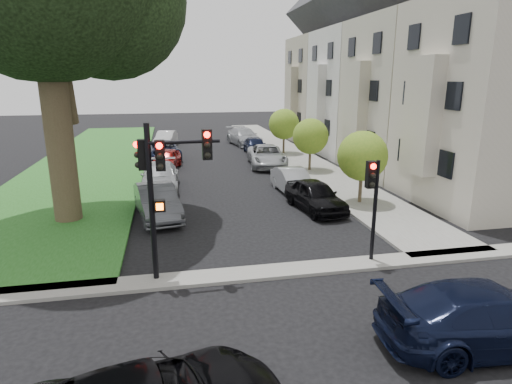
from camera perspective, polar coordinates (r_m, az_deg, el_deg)
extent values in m
plane|color=black|center=(12.70, 4.64, -14.60)|extent=(140.00, 140.00, 0.00)
cube|color=#225C18|center=(35.62, -20.76, 4.01)|extent=(8.00, 44.00, 0.12)
cube|color=gray|center=(36.51, 4.48, 5.19)|extent=(3.50, 44.00, 0.12)
cube|color=gray|center=(14.38, 2.42, -10.56)|extent=(60.00, 1.00, 0.12)
cube|color=#B2AC94|center=(24.33, 29.12, 10.19)|extent=(7.00, 7.40, 10.00)
cube|color=#B2AC94|center=(22.09, 21.20, 9.44)|extent=(0.70, 2.20, 5.50)
cube|color=black|center=(22.19, 22.12, 11.97)|extent=(0.08, 3.60, 6.00)
cube|color=tan|center=(30.45, 19.94, 11.76)|extent=(7.00, 7.40, 10.00)
cube|color=tan|center=(28.69, 13.12, 11.11)|extent=(0.70, 2.20, 5.50)
cube|color=black|center=(28.77, 13.80, 13.08)|extent=(0.08, 3.60, 6.00)
cube|color=beige|center=(37.08, 13.87, 12.64)|extent=(7.00, 7.40, 10.00)
cube|color=beige|center=(35.64, 8.08, 12.04)|extent=(0.70, 2.20, 5.50)
cube|color=black|center=(35.71, 8.61, 13.63)|extent=(0.08, 3.60, 6.00)
cube|color=gray|center=(43.98, 9.66, 13.17)|extent=(7.00, 7.40, 10.00)
cube|color=#3F3F41|center=(44.40, 10.11, 22.84)|extent=(7.00, 7.55, 7.00)
cube|color=gray|center=(42.78, 4.69, 12.61)|extent=(0.70, 2.20, 5.50)
cube|color=black|center=(42.84, 5.11, 13.94)|extent=(0.08, 3.60, 6.00)
cylinder|color=#443622|center=(20.23, -24.87, 7.83)|extent=(1.16, 1.16, 8.43)
sphere|color=black|center=(21.02, -19.21, 23.07)|extent=(6.75, 6.75, 6.75)
cylinder|color=#443622|center=(22.29, 13.75, 0.63)|extent=(0.18, 0.18, 1.78)
sphere|color=#588A22|center=(21.96, 14.01, 4.69)|extent=(2.50, 2.50, 2.50)
cylinder|color=#443622|center=(29.63, 7.18, 4.40)|extent=(0.17, 0.17, 1.73)
sphere|color=#588A22|center=(29.38, 7.28, 7.38)|extent=(2.42, 2.42, 2.42)
cylinder|color=#443622|center=(36.14, 3.70, 6.45)|extent=(0.18, 0.18, 1.81)
sphere|color=#588A22|center=(35.93, 3.75, 9.02)|extent=(2.53, 2.53, 2.53)
cylinder|color=black|center=(13.34, -13.74, -1.82)|extent=(0.18, 0.18, 5.00)
cylinder|color=black|center=(12.92, -9.56, 6.61)|extent=(2.12, 0.18, 0.12)
cube|color=black|center=(12.98, -12.67, 4.77)|extent=(0.30, 0.26, 0.91)
cube|color=black|center=(12.98, -6.55, 6.33)|extent=(0.30, 0.26, 0.91)
cube|color=black|center=(13.24, -14.95, 4.82)|extent=(0.26, 0.30, 0.91)
sphere|color=#FF0C05|center=(12.79, -12.76, 6.01)|extent=(0.19, 0.19, 0.19)
sphere|color=black|center=(12.89, -12.61, 3.31)|extent=(0.19, 0.19, 0.19)
cube|color=black|center=(13.33, -12.71, -1.77)|extent=(0.34, 0.25, 0.37)
cube|color=#FF5905|center=(13.20, -12.72, -1.93)|extent=(0.21, 0.03, 0.21)
cylinder|color=black|center=(15.11, 15.52, -2.68)|extent=(0.14, 0.14, 3.63)
cube|color=black|center=(14.66, 15.05, 2.25)|extent=(0.29, 0.26, 0.91)
sphere|color=#FF0C05|center=(14.48, 15.38, 3.30)|extent=(0.19, 0.19, 0.19)
imported|color=black|center=(11.95, 28.73, -14.34)|extent=(5.48, 2.53, 1.55)
imported|color=black|center=(20.90, 7.92, -0.46)|extent=(2.32, 4.53, 1.48)
imported|color=#999BA0|center=(23.92, 4.95, 1.48)|extent=(1.70, 4.25, 1.37)
imported|color=#999BA0|center=(31.19, 1.45, 4.85)|extent=(3.04, 5.68, 1.52)
imported|color=black|center=(36.46, -0.13, 6.25)|extent=(1.84, 4.20, 1.41)
imported|color=#999BA0|center=(41.23, -1.62, 7.39)|extent=(3.14, 5.80, 1.60)
imported|color=#3F4247|center=(20.08, -13.05, -1.27)|extent=(2.42, 4.89, 1.54)
imported|color=#999BA0|center=(25.25, -12.68, 2.01)|extent=(2.23, 5.17, 1.48)
imported|color=maroon|center=(30.65, -11.95, 4.26)|extent=(2.51, 4.44, 1.43)
imported|color=black|center=(34.80, -12.15, 5.49)|extent=(2.86, 5.31, 1.42)
imported|color=silver|center=(40.90, -11.91, 6.91)|extent=(2.36, 4.62, 1.45)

